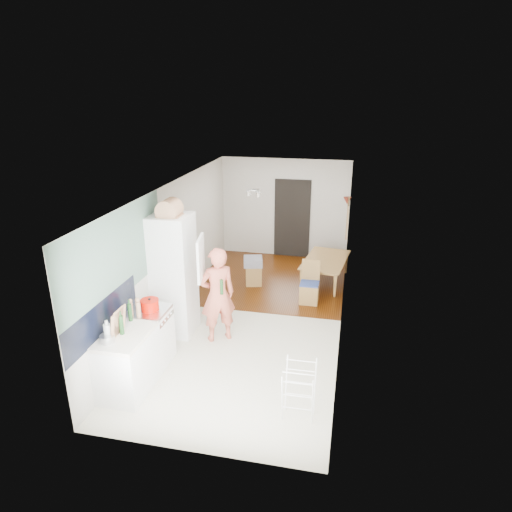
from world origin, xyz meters
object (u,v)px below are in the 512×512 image
at_px(stool, 254,275).
at_px(dining_table, 326,273).
at_px(person, 217,287).
at_px(drying_rack, 299,392).
at_px(dining_chair, 310,283).

bearing_deg(stool, dining_table, 16.23).
bearing_deg(person, dining_table, -153.19).
relative_size(person, drying_rack, 2.51).
height_order(dining_table, dining_chair, dining_chair).
bearing_deg(drying_rack, person, 132.09).
height_order(dining_chair, stool, dining_chair).
xyz_separation_m(stool, drying_rack, (1.51, -4.11, 0.17)).
distance_m(person, dining_chair, 2.30).
bearing_deg(dining_chair, person, -128.48).
bearing_deg(dining_table, drying_rack, -172.84).
height_order(dining_chair, drying_rack, dining_chair).
relative_size(dining_table, stool, 2.94).
xyz_separation_m(dining_table, drying_rack, (-0.05, -4.56, 0.16)).
bearing_deg(dining_table, person, 157.70).
relative_size(person, dining_chair, 2.26).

